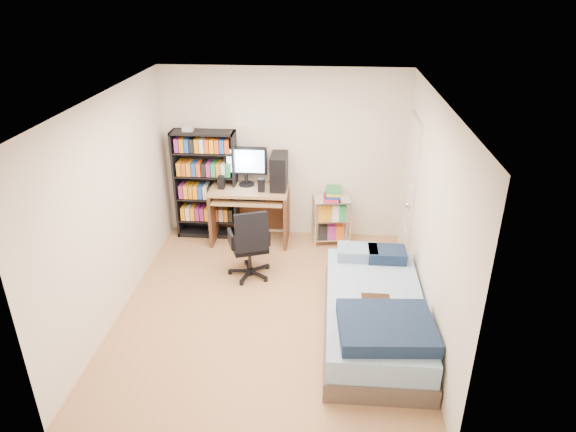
# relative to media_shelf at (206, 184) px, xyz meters

# --- Properties ---
(room) EXTENTS (3.58, 4.08, 2.58)m
(room) POSITION_rel_media_shelf_xyz_m (1.14, -1.84, 0.42)
(room) COLOR #A37851
(room) RESTS_ON ground
(media_shelf) EXTENTS (0.91, 0.30, 1.69)m
(media_shelf) POSITION_rel_media_shelf_xyz_m (0.00, 0.00, 0.00)
(media_shelf) COLOR black
(media_shelf) RESTS_ON room
(computer_desk) EXTENTS (1.12, 0.65, 1.41)m
(computer_desk) POSITION_rel_media_shelf_xyz_m (0.77, -0.08, -0.07)
(computer_desk) COLOR tan
(computer_desk) RESTS_ON room
(office_chair) EXTENTS (0.74, 0.74, 0.98)m
(office_chair) POSITION_rel_media_shelf_xyz_m (0.81, -1.15, -0.52)
(office_chair) COLOR black
(office_chair) RESTS_ON room
(wire_cart) EXTENTS (0.58, 0.45, 0.86)m
(wire_cart) POSITION_rel_media_shelf_xyz_m (1.85, -0.10, -0.27)
(wire_cart) COLOR white
(wire_cart) RESTS_ON room
(bed) EXTENTS (1.07, 2.15, 0.61)m
(bed) POSITION_rel_media_shelf_xyz_m (2.33, -2.25, -0.56)
(bed) COLOR brown
(bed) RESTS_ON room
(door) EXTENTS (0.12, 0.80, 2.00)m
(door) POSITION_rel_media_shelf_xyz_m (2.86, -0.49, 0.17)
(door) COLOR silver
(door) RESTS_ON room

